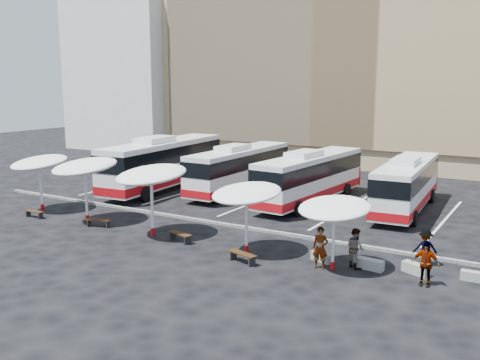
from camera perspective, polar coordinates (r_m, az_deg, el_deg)
The scene contains 26 objects.
ground at distance 30.93m, azimuth -4.47°, elevation -4.70°, with size 120.00×120.00×0.00m, color black.
sandstone_building at distance 58.95m, azimuth 14.22°, elevation 14.56°, with size 42.00×18.25×29.60m.
apartment_block at distance 69.24m, azimuth -10.15°, elevation 11.04°, with size 14.00×14.00×18.00m, color silver.
curb_divider at distance 31.30m, azimuth -3.94°, elevation -4.37°, with size 34.00×0.25×0.15m, color black.
bay_lines at distance 37.54m, azimuth 2.63°, elevation -1.97°, with size 24.15×12.00×0.01m.
bus_0 at distance 40.86m, azimuth -8.12°, elevation 1.92°, with size 3.78×13.06×4.09m.
bus_1 at distance 39.45m, azimuth -0.03°, elevation 1.35°, with size 2.68×11.30×3.58m.
bus_2 at distance 36.17m, azimuth 7.52°, elevation 0.45°, with size 3.26×11.53×3.61m.
bus_3 at distance 35.27m, azimuth 17.37°, elevation -0.31°, with size 3.07×11.09×3.48m.
sunshade_0 at distance 35.76m, azimuth -20.62°, elevation 1.75°, with size 4.16×4.20×3.62m.
sunshade_1 at distance 31.85m, azimuth -16.24°, elevation 1.37°, with size 4.60×4.64×3.85m.
sunshade_2 at distance 28.18m, azimuth -9.46°, elevation 0.55°, with size 4.68×4.72×3.87m.
sunshade_3 at distance 24.99m, azimuth 0.70°, elevation -1.44°, with size 4.10×4.13×3.43m.
sunshade_4 at distance 23.14m, azimuth 10.03°, elevation -2.98°, with size 3.53×3.57×3.24m.
wood_bench_0 at distance 34.51m, azimuth -21.09°, elevation -3.25°, with size 1.34×0.41×0.41m.
wood_bench_1 at distance 31.19m, azimuth -14.88°, elevation -4.25°, with size 1.50×0.84×0.45m.
wood_bench_2 at distance 27.57m, azimuth -6.42°, elevation -5.85°, with size 1.57×0.80×0.47m.
wood_bench_3 at distance 24.31m, azimuth 0.27°, elevation -8.03°, with size 1.58×0.81×0.47m.
conc_bench_0 at distance 24.83m, azimuth 8.71°, elevation -8.13°, with size 1.09×0.36×0.41m, color gray.
conc_bench_1 at distance 24.23m, azimuth 13.63°, elevation -8.72°, with size 1.23×0.41×0.46m, color gray.
conc_bench_2 at distance 24.21m, azimuth 18.24°, elevation -8.98°, with size 1.21×0.40×0.45m, color gray.
conc_bench_3 at distance 24.25m, azimuth 23.72°, elevation -9.39°, with size 1.06×0.35×0.40m, color gray.
passenger_0 at distance 23.71m, azimuth 8.57°, elevation -7.17°, with size 0.68×0.45×1.87m, color black.
passenger_1 at distance 24.09m, azimuth 12.21°, elevation -7.11°, with size 0.87×0.68×1.79m, color black.
passenger_2 at distance 22.79m, azimuth 19.17°, elevation -8.43°, with size 1.07×0.45×1.83m, color black.
passenger_3 at distance 25.12m, azimuth 19.11°, elevation -6.87°, with size 1.08×0.62×1.66m, color black.
Camera 1 is at (17.39, -24.28, 8.05)m, focal length 40.00 mm.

